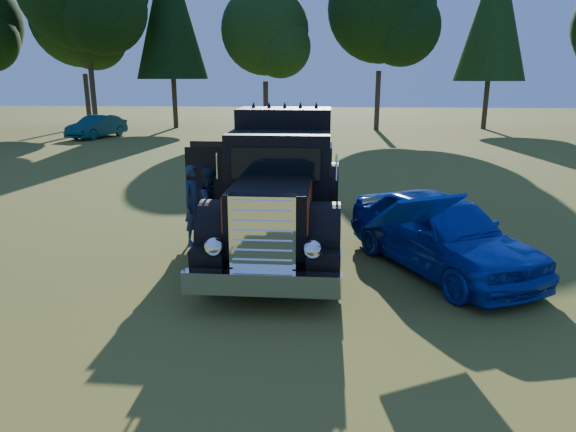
# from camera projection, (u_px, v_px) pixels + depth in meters

# --- Properties ---
(ground) EXTENTS (120.00, 120.00, 0.00)m
(ground) POSITION_uv_depth(u_px,v_px,m) (287.00, 300.00, 8.71)
(ground) COLOR #3C5318
(ground) RESTS_ON ground
(treeline) EXTENTS (72.10, 24.18, 13.88)m
(treeline) POSITION_uv_depth(u_px,v_px,m) (272.00, 11.00, 33.51)
(treeline) COLOR #2D2116
(treeline) RESTS_ON ground
(diamond_t_truck) EXTENTS (3.38, 7.16, 3.00)m
(diamond_t_truck) POSITION_uv_depth(u_px,v_px,m) (281.00, 192.00, 11.00)
(diamond_t_truck) COLOR black
(diamond_t_truck) RESTS_ON ground
(hotrod_coupe) EXTENTS (3.66, 4.81, 1.89)m
(hotrod_coupe) POSITION_uv_depth(u_px,v_px,m) (441.00, 232.00, 9.93)
(hotrod_coupe) COLOR #0716A0
(hotrod_coupe) RESTS_ON ground
(spectator_near) EXTENTS (0.73, 0.80, 1.84)m
(spectator_near) POSITION_uv_depth(u_px,v_px,m) (196.00, 204.00, 11.50)
(spectator_near) COLOR #1C2242
(spectator_near) RESTS_ON ground
(spectator_far) EXTENTS (0.90, 1.02, 1.76)m
(spectator_far) POSITION_uv_depth(u_px,v_px,m) (211.00, 206.00, 11.48)
(spectator_far) COLOR #1A1C3D
(spectator_far) RESTS_ON ground
(distant_teal_car) EXTENTS (2.54, 4.46, 1.39)m
(distant_teal_car) POSITION_uv_depth(u_px,v_px,m) (97.00, 127.00, 32.20)
(distant_teal_car) COLOR #082A35
(distant_teal_car) RESTS_ON ground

